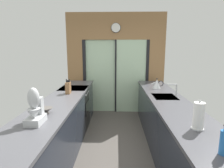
{
  "coord_description": "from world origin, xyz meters",
  "views": [
    {
      "loc": [
        0.03,
        -2.69,
        1.76
      ],
      "look_at": [
        -0.06,
        0.94,
        1.07
      ],
      "focal_mm": 29.81,
      "sensor_mm": 36.0,
      "label": 1
    }
  ],
  "objects_px": {
    "mixing_bowl": "(46,110)",
    "knife_block": "(68,88)",
    "soap_bottle": "(224,142)",
    "paper_towel_roll": "(199,116)",
    "oven_range": "(74,108)",
    "kettle": "(157,84)",
    "stand_mixer": "(35,110)"
  },
  "relations": [
    {
      "from": "knife_block",
      "to": "soap_bottle",
      "type": "xyz_separation_m",
      "value": [
        1.78,
        -2.03,
        -0.0
      ]
    },
    {
      "from": "knife_block",
      "to": "stand_mixer",
      "type": "distance_m",
      "value": 1.44
    },
    {
      "from": "stand_mixer",
      "to": "paper_towel_roll",
      "type": "relative_size",
      "value": 1.31
    },
    {
      "from": "mixing_bowl",
      "to": "stand_mixer",
      "type": "relative_size",
      "value": 0.41
    },
    {
      "from": "mixing_bowl",
      "to": "knife_block",
      "type": "bearing_deg",
      "value": 90.0
    },
    {
      "from": "mixing_bowl",
      "to": "kettle",
      "type": "bearing_deg",
      "value": 42.55
    },
    {
      "from": "soap_bottle",
      "to": "stand_mixer",
      "type": "bearing_deg",
      "value": 161.59
    },
    {
      "from": "oven_range",
      "to": "paper_towel_roll",
      "type": "height_order",
      "value": "paper_towel_roll"
    },
    {
      "from": "knife_block",
      "to": "paper_towel_roll",
      "type": "height_order",
      "value": "paper_towel_roll"
    },
    {
      "from": "knife_block",
      "to": "soap_bottle",
      "type": "bearing_deg",
      "value": -48.8
    },
    {
      "from": "oven_range",
      "to": "paper_towel_roll",
      "type": "xyz_separation_m",
      "value": [
        1.8,
        -2.07,
        0.61
      ]
    },
    {
      "from": "soap_bottle",
      "to": "paper_towel_roll",
      "type": "height_order",
      "value": "paper_towel_roll"
    },
    {
      "from": "mixing_bowl",
      "to": "knife_block",
      "type": "relative_size",
      "value": 0.61
    },
    {
      "from": "kettle",
      "to": "knife_block",
      "type": "bearing_deg",
      "value": -163.81
    },
    {
      "from": "knife_block",
      "to": "paper_towel_roll",
      "type": "distance_m",
      "value": 2.36
    },
    {
      "from": "paper_towel_roll",
      "to": "soap_bottle",
      "type": "bearing_deg",
      "value": -90.0
    },
    {
      "from": "soap_bottle",
      "to": "paper_towel_roll",
      "type": "xyz_separation_m",
      "value": [
        0.0,
        0.48,
        0.04
      ]
    },
    {
      "from": "kettle",
      "to": "soap_bottle",
      "type": "xyz_separation_m",
      "value": [
        -0.0,
        -2.55,
        0.01
      ]
    },
    {
      "from": "mixing_bowl",
      "to": "soap_bottle",
      "type": "relative_size",
      "value": 0.68
    },
    {
      "from": "knife_block",
      "to": "kettle",
      "type": "xyz_separation_m",
      "value": [
        1.78,
        0.52,
        -0.01
      ]
    },
    {
      "from": "knife_block",
      "to": "stand_mixer",
      "type": "relative_size",
      "value": 0.66
    },
    {
      "from": "kettle",
      "to": "oven_range",
      "type": "bearing_deg",
      "value": 179.85
    },
    {
      "from": "oven_range",
      "to": "paper_towel_roll",
      "type": "relative_size",
      "value": 2.87
    },
    {
      "from": "oven_range",
      "to": "kettle",
      "type": "relative_size",
      "value": 3.53
    },
    {
      "from": "mixing_bowl",
      "to": "knife_block",
      "type": "height_order",
      "value": "knife_block"
    },
    {
      "from": "mixing_bowl",
      "to": "kettle",
      "type": "height_order",
      "value": "kettle"
    },
    {
      "from": "knife_block",
      "to": "soap_bottle",
      "type": "distance_m",
      "value": 2.7
    },
    {
      "from": "stand_mixer",
      "to": "oven_range",
      "type": "bearing_deg",
      "value": 90.54
    },
    {
      "from": "oven_range",
      "to": "kettle",
      "type": "height_order",
      "value": "kettle"
    },
    {
      "from": "kettle",
      "to": "soap_bottle",
      "type": "distance_m",
      "value": 2.55
    },
    {
      "from": "mixing_bowl",
      "to": "stand_mixer",
      "type": "bearing_deg",
      "value": -90.0
    },
    {
      "from": "oven_range",
      "to": "paper_towel_roll",
      "type": "bearing_deg",
      "value": -49.07
    }
  ]
}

